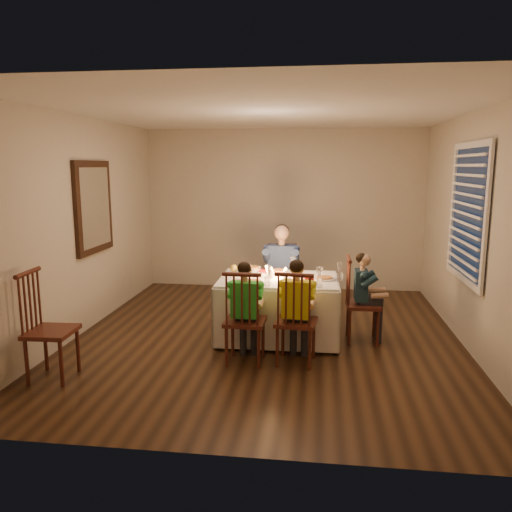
# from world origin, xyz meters

# --- Properties ---
(ground) EXTENTS (5.00, 5.00, 0.00)m
(ground) POSITION_xyz_m (0.00, 0.00, 0.00)
(ground) COLOR black
(ground) RESTS_ON ground
(wall_left) EXTENTS (0.02, 5.00, 2.60)m
(wall_left) POSITION_xyz_m (-2.25, 0.00, 1.30)
(wall_left) COLOR beige
(wall_left) RESTS_ON ground
(wall_right) EXTENTS (0.02, 5.00, 2.60)m
(wall_right) POSITION_xyz_m (2.25, 0.00, 1.30)
(wall_right) COLOR beige
(wall_right) RESTS_ON ground
(wall_back) EXTENTS (4.50, 0.02, 2.60)m
(wall_back) POSITION_xyz_m (0.00, 2.50, 1.30)
(wall_back) COLOR beige
(wall_back) RESTS_ON ground
(ceiling) EXTENTS (5.00, 5.00, 0.00)m
(ceiling) POSITION_xyz_m (0.00, 0.00, 2.60)
(ceiling) COLOR white
(ceiling) RESTS_ON wall_back
(dining_table) EXTENTS (1.41, 1.02, 0.70)m
(dining_table) POSITION_xyz_m (0.14, -0.01, 0.52)
(dining_table) COLOR white
(dining_table) RESTS_ON ground
(chair_adult) EXTENTS (0.41, 0.39, 0.99)m
(chair_adult) POSITION_xyz_m (0.11, 0.77, 0.00)
(chair_adult) COLOR #3C1810
(chair_adult) RESTS_ON ground
(chair_near_left) EXTENTS (0.42, 0.40, 0.99)m
(chair_near_left) POSITION_xyz_m (-0.14, -0.79, 0.00)
(chair_near_left) COLOR #3C1810
(chair_near_left) RESTS_ON ground
(chair_near_right) EXTENTS (0.45, 0.43, 0.99)m
(chair_near_right) POSITION_xyz_m (0.38, -0.74, 0.00)
(chair_near_right) COLOR #3C1810
(chair_near_right) RESTS_ON ground
(chair_end) EXTENTS (0.39, 0.41, 0.99)m
(chair_end) POSITION_xyz_m (1.11, 0.01, 0.00)
(chair_end) COLOR #3C1810
(chair_end) RESTS_ON ground
(chair_extra) EXTENTS (0.43, 0.45, 1.06)m
(chair_extra) POSITION_xyz_m (-1.90, -1.42, 0.00)
(chair_extra) COLOR #3C1810
(chair_extra) RESTS_ON ground
(adult) EXTENTS (0.46, 0.43, 1.26)m
(adult) POSITION_xyz_m (0.11, 0.77, 0.00)
(adult) COLOR navy
(adult) RESTS_ON ground
(child_green) EXTENTS (0.36, 0.33, 1.07)m
(child_green) POSITION_xyz_m (-0.14, -0.79, 0.00)
(child_green) COLOR green
(child_green) RESTS_ON ground
(child_yellow) EXTENTS (0.40, 0.37, 1.09)m
(child_yellow) POSITION_xyz_m (0.38, -0.74, 0.00)
(child_yellow) COLOR yellow
(child_yellow) RESTS_ON ground
(child_teal) EXTENTS (0.31, 0.34, 1.04)m
(child_teal) POSITION_xyz_m (1.11, 0.01, 0.00)
(child_teal) COLOR #18313D
(child_teal) RESTS_ON ground
(setting_adult) EXTENTS (0.26, 0.26, 0.02)m
(setting_adult) POSITION_xyz_m (0.11, 0.31, 0.74)
(setting_adult) COLOR white
(setting_adult) RESTS_ON dining_table
(setting_green) EXTENTS (0.26, 0.26, 0.02)m
(setting_green) POSITION_xyz_m (-0.12, -0.31, 0.74)
(setting_green) COLOR white
(setting_green) RESTS_ON dining_table
(setting_yellow) EXTENTS (0.26, 0.26, 0.02)m
(setting_yellow) POSITION_xyz_m (0.44, -0.32, 0.74)
(setting_yellow) COLOR white
(setting_yellow) RESTS_ON dining_table
(setting_teal) EXTENTS (0.26, 0.26, 0.02)m
(setting_teal) POSITION_xyz_m (0.67, -0.02, 0.74)
(setting_teal) COLOR white
(setting_teal) RESTS_ON dining_table
(candle_left) EXTENTS (0.06, 0.06, 0.10)m
(candle_left) POSITION_xyz_m (0.05, -0.01, 0.78)
(candle_left) COLOR silver
(candle_left) RESTS_ON dining_table
(candle_right) EXTENTS (0.06, 0.06, 0.10)m
(candle_right) POSITION_xyz_m (0.22, -0.01, 0.78)
(candle_right) COLOR silver
(candle_right) RESTS_ON dining_table
(squash) EXTENTS (0.09, 0.09, 0.09)m
(squash) POSITION_xyz_m (-0.44, 0.27, 0.77)
(squash) COLOR gold
(squash) RESTS_ON dining_table
(orange_fruit) EXTENTS (0.08, 0.08, 0.08)m
(orange_fruit) POSITION_xyz_m (0.32, 0.04, 0.77)
(orange_fruit) COLOR #FE9E15
(orange_fruit) RESTS_ON dining_table
(serving_bowl) EXTENTS (0.25, 0.25, 0.06)m
(serving_bowl) POSITION_xyz_m (-0.22, 0.28, 0.76)
(serving_bowl) COLOR white
(serving_bowl) RESTS_ON dining_table
(wall_mirror) EXTENTS (0.06, 0.95, 1.15)m
(wall_mirror) POSITION_xyz_m (-2.22, 0.30, 1.50)
(wall_mirror) COLOR black
(wall_mirror) RESTS_ON wall_left
(window_blinds) EXTENTS (0.07, 1.34, 1.54)m
(window_blinds) POSITION_xyz_m (2.21, 0.10, 1.50)
(window_blinds) COLOR #0D1B34
(window_blinds) RESTS_ON wall_right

